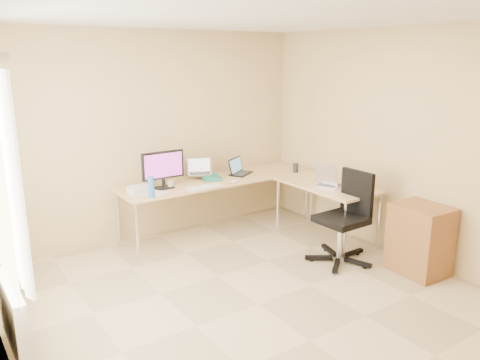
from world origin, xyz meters
TOP-DOWN VIEW (x-y plane):
  - floor at (0.00, 0.00)m, footprint 4.50×4.50m
  - ceiling at (0.00, 0.00)m, footprint 4.50×4.50m
  - wall_back at (0.00, 2.25)m, footprint 4.50×0.00m
  - wall_right at (2.10, 0.00)m, footprint 0.00×4.50m
  - desk_main at (0.72, 1.85)m, footprint 2.65×0.70m
  - desk_return at (1.70, 0.85)m, footprint 0.70×1.30m
  - monitor at (-0.06, 1.84)m, footprint 0.54×0.17m
  - book_stack at (0.64, 1.89)m, footprint 0.30×0.35m
  - laptop_center at (0.54, 2.01)m, footprint 0.39×0.35m
  - laptop_black at (1.11, 1.89)m, footprint 0.43×0.39m
  - keyboard at (0.34, 1.55)m, footprint 0.45×0.15m
  - mouse at (0.78, 1.55)m, footprint 0.12×0.08m
  - mug at (0.02, 1.82)m, footprint 0.11×0.11m
  - cd_stack at (0.35, 1.55)m, footprint 0.12×0.12m
  - water_bottle at (-0.35, 1.55)m, footprint 0.08×0.08m
  - papers at (-0.28, 1.73)m, footprint 0.38×0.41m
  - white_box at (-0.40, 1.80)m, footprint 0.26×0.21m
  - desk_fan at (-0.11, 2.05)m, footprint 0.24×0.24m
  - black_cup at (1.79, 1.55)m, footprint 0.10×0.10m
  - laptop_return at (1.67, 0.77)m, footprint 0.43×0.38m
  - office_chair at (1.35, 0.26)m, footprint 0.64×0.64m
  - cabinet at (1.85, -0.42)m, footprint 0.48×0.59m
  - radiator at (-2.03, 0.40)m, footprint 0.09×0.80m

SIDE VIEW (x-z plane):
  - floor at x=0.00m, z-range 0.00..0.00m
  - radiator at x=-2.03m, z-range 0.07..0.62m
  - cabinet at x=1.85m, z-range -0.03..0.75m
  - desk_main at x=0.72m, z-range 0.00..0.73m
  - desk_return at x=1.70m, z-range 0.00..0.73m
  - office_chair at x=1.35m, z-range -0.02..1.02m
  - papers at x=-0.28m, z-range 0.73..0.74m
  - keyboard at x=0.34m, z-range 0.73..0.75m
  - cd_stack at x=0.35m, z-range 0.73..0.76m
  - mouse at x=0.78m, z-range 0.73..0.77m
  - book_stack at x=0.64m, z-range 0.73..0.78m
  - white_box at x=-0.40m, z-range 0.73..0.81m
  - mug at x=0.02m, z-range 0.73..0.82m
  - black_cup at x=1.79m, z-range 0.73..0.86m
  - laptop_black at x=1.11m, z-range 0.73..0.95m
  - laptop_return at x=1.67m, z-range 0.73..0.97m
  - desk_fan at x=-0.11m, z-range 0.73..0.97m
  - water_bottle at x=-0.35m, z-range 0.73..0.98m
  - laptop_center at x=0.54m, z-range 0.78..0.99m
  - monitor at x=-0.06m, z-range 0.73..1.19m
  - wall_back at x=0.00m, z-range -0.95..3.55m
  - wall_right at x=2.10m, z-range -0.95..3.55m
  - ceiling at x=0.00m, z-range 2.60..2.60m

